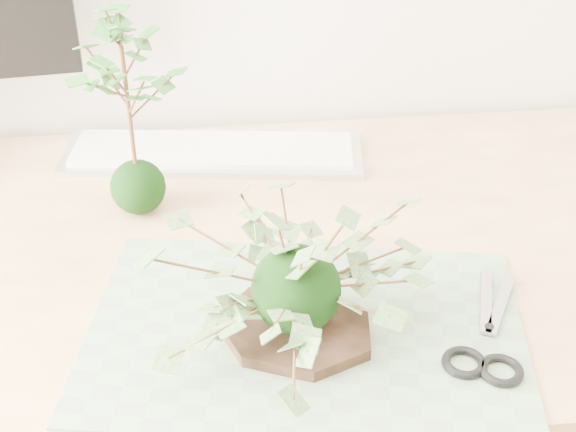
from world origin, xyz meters
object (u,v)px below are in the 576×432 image
object	(u,v)px
ivy_kokedama	(296,254)
keyboard	(213,152)
desk	(219,297)
maple_kokedama	(123,60)

from	to	relation	value
ivy_kokedama	keyboard	world-z (taller)	ivy_kokedama
desk	maple_kokedama	world-z (taller)	maple_kokedama
ivy_kokedama	maple_kokedama	world-z (taller)	maple_kokedama
maple_kokedama	keyboard	size ratio (longest dim) A/B	0.67
maple_kokedama	ivy_kokedama	bearing A→B (deg)	-57.26
desk	keyboard	size ratio (longest dim) A/B	3.31
ivy_kokedama	keyboard	xyz separation A→B (m)	(-0.08, 0.43, -0.11)
desk	maple_kokedama	size ratio (longest dim) A/B	4.95
desk	ivy_kokedama	xyz separation A→B (m)	(0.08, -0.19, 0.20)
maple_kokedama	desk	bearing A→B (deg)	-44.27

